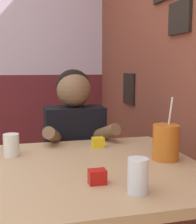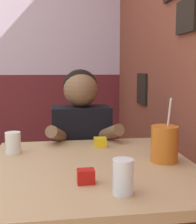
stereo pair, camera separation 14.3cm
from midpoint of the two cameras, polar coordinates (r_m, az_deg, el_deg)
The scene contains 8 objects.
brick_wall_right at distance 2.11m, azimuth 7.62°, elevation 12.95°, with size 0.08×4.22×2.70m.
main_table at distance 1.31m, azimuth -3.37°, elevation -12.84°, with size 0.85×0.89×0.78m.
person_seated at distance 1.88m, azimuth -6.47°, elevation -9.22°, with size 0.42×0.40×1.16m.
cocktail_pitcher at distance 1.36m, azimuth 9.37°, elevation -5.50°, with size 0.11×0.11×0.27m.
glass_near_pitcher at distance 1.00m, azimuth 3.20°, elevation -11.61°, with size 0.07×0.07×0.11m.
glass_center at distance 1.48m, azimuth -18.29°, elevation -5.77°, with size 0.07×0.07×0.10m.
condiment_ketchup at distance 1.09m, azimuth -3.97°, elevation -11.78°, with size 0.06×0.04×0.05m.
condiment_mustard at distance 1.56m, azimuth -2.62°, elevation -5.59°, with size 0.06×0.04×0.05m.
Camera 1 is at (0.66, -0.83, 1.17)m, focal length 50.00 mm.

